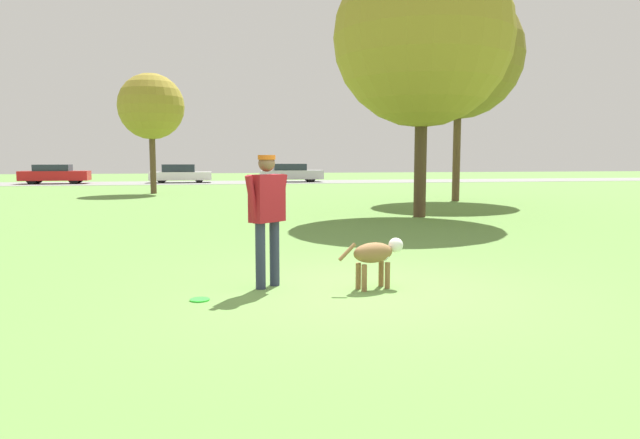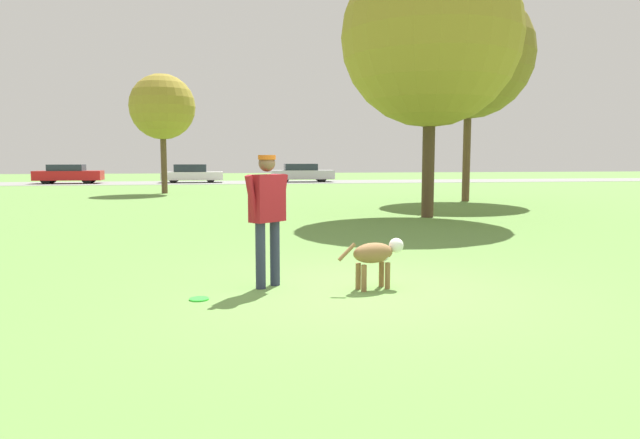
{
  "view_description": "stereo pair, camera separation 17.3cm",
  "coord_description": "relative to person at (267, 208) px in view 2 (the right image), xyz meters",
  "views": [
    {
      "loc": [
        -1.84,
        -6.94,
        1.68
      ],
      "look_at": [
        -0.44,
        0.24,
        0.9
      ],
      "focal_mm": 32.0,
      "sensor_mm": 36.0,
      "label": 1
    },
    {
      "loc": [
        -1.67,
        -6.97,
        1.68
      ],
      "look_at": [
        -0.44,
        0.24,
        0.9
      ],
      "focal_mm": 32.0,
      "sensor_mm": 36.0,
      "label": 2
    }
  ],
  "objects": [
    {
      "name": "ground_plane",
      "position": [
        1.11,
        -0.42,
        -1.04
      ],
      "size": [
        120.0,
        120.0,
        0.0
      ],
      "primitive_type": "plane",
      "color": "#608C42"
    },
    {
      "name": "far_road_strip",
      "position": [
        1.11,
        33.46,
        -1.03
      ],
      "size": [
        120.0,
        6.0,
        0.01
      ],
      "color": "gray",
      "rests_on": "ground_plane"
    },
    {
      "name": "person",
      "position": [
        0.0,
        0.0,
        0.0
      ],
      "size": [
        0.63,
        0.55,
        1.73
      ],
      "rotation": [
        0.0,
        0.0,
        0.69
      ],
      "color": "#2D334C",
      "rests_on": "ground_plane"
    },
    {
      "name": "dog",
      "position": [
        1.38,
        -0.34,
        -0.59
      ],
      "size": [
        0.96,
        0.43,
        0.64
      ],
      "rotation": [
        0.0,
        0.0,
        0.3
      ],
      "color": "olive",
      "rests_on": "ground_plane"
    },
    {
      "name": "frisbee",
      "position": [
        -0.87,
        -0.55,
        -1.03
      ],
      "size": [
        0.24,
        0.24,
        0.02
      ],
      "color": "#33D838",
      "rests_on": "ground_plane"
    },
    {
      "name": "tree_near_right",
      "position": [
        5.25,
        8.23,
        4.03
      ],
      "size": [
        5.03,
        5.03,
        7.6
      ],
      "color": "#4C3826",
      "rests_on": "ground_plane"
    },
    {
      "name": "tree_far_right",
      "position": [
        8.93,
        13.9,
        4.65
      ],
      "size": [
        4.94,
        4.94,
        8.17
      ],
      "color": "brown",
      "rests_on": "ground_plane"
    },
    {
      "name": "tree_far_left",
      "position": [
        -3.36,
        21.19,
        3.09
      ],
      "size": [
        3.12,
        3.12,
        5.71
      ],
      "color": "brown",
      "rests_on": "ground_plane"
    },
    {
      "name": "parked_car_red",
      "position": [
        -10.82,
        33.43,
        -0.39
      ],
      "size": [
        4.32,
        1.81,
        1.29
      ],
      "rotation": [
        0.0,
        0.0,
        0.02
      ],
      "color": "red",
      "rests_on": "ground_plane"
    },
    {
      "name": "parked_car_white",
      "position": [
        -2.68,
        33.61,
        -0.42
      ],
      "size": [
        4.22,
        1.69,
        1.28
      ],
      "rotation": [
        0.0,
        0.0,
        -0.0
      ],
      "color": "white",
      "rests_on": "ground_plane"
    },
    {
      "name": "parked_car_silver",
      "position": [
        5.09,
        33.43,
        -0.39
      ],
      "size": [
        4.5,
        1.91,
        1.31
      ],
      "rotation": [
        0.0,
        0.0,
        -0.03
      ],
      "color": "#B7B7BC",
      "rests_on": "ground_plane"
    }
  ]
}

